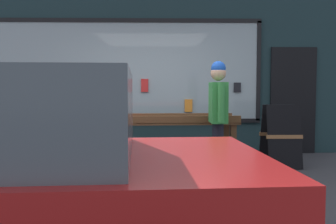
{
  "coord_description": "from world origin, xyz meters",
  "views": [
    {
      "loc": [
        0.18,
        -5.08,
        1.29
      ],
      "look_at": [
        0.3,
        0.61,
        0.93
      ],
      "focal_mm": 40.0,
      "sensor_mm": 36.0,
      "label": 1
    }
  ],
  "objects": [
    {
      "name": "sandwich_board_sign",
      "position": [
        2.17,
        1.04,
        0.51
      ],
      "size": [
        0.58,
        0.65,
        1.01
      ],
      "rotation": [
        0.0,
        0.0,
        0.0
      ],
      "color": "black",
      "rests_on": "ground_plane"
    },
    {
      "name": "shopfront_facade",
      "position": [
        -0.0,
        2.39,
        1.66
      ],
      "size": [
        7.49,
        0.29,
        3.35
      ],
      "color": "#192D33",
      "rests_on": "ground_plane"
    },
    {
      "name": "small_dog",
      "position": [
        1.46,
        0.04,
        0.3
      ],
      "size": [
        0.25,
        0.58,
        0.44
      ],
      "rotation": [
        0.0,
        0.0,
        1.53
      ],
      "color": "#99724C",
      "rests_on": "ground_plane"
    },
    {
      "name": "person_browsing",
      "position": [
        1.0,
        0.19,
        0.98
      ],
      "size": [
        0.23,
        0.66,
        1.68
      ],
      "rotation": [
        0.0,
        0.0,
        1.56
      ],
      "color": "black",
      "rests_on": "ground_plane"
    },
    {
      "name": "display_table_main",
      "position": [
        0.0,
        0.81,
        0.71
      ],
      "size": [
        2.82,
        0.76,
        0.88
      ],
      "color": "brown",
      "rests_on": "ground_plane"
    },
    {
      "name": "ground_plane",
      "position": [
        0.0,
        0.0,
        0.0
      ],
      "size": [
        40.0,
        40.0,
        0.0
      ],
      "primitive_type": "plane",
      "color": "#2D2D33"
    }
  ]
}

